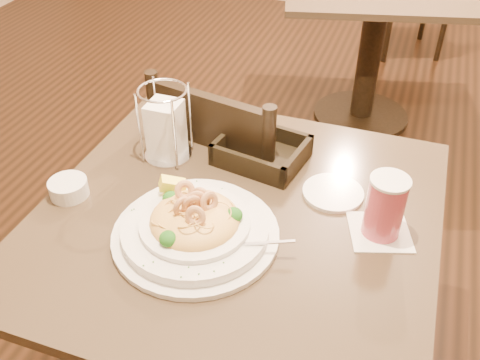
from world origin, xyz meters
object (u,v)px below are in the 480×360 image
(dining_chair_near, at_px, (235,193))
(side_plate, at_px, (333,193))
(bread_basket, at_px, (261,153))
(drink_glass, at_px, (385,207))
(butter_ramekin, at_px, (69,188))
(pasta_bowl, at_px, (195,225))
(background_table, at_px, (374,29))
(napkin_caddy, at_px, (166,128))
(main_table, at_px, (237,283))

(dining_chair_near, relative_size, side_plate, 6.35)
(bread_basket, height_order, side_plate, bread_basket)
(drink_glass, bearing_deg, side_plate, 141.82)
(dining_chair_near, height_order, butter_ramekin, dining_chair_near)
(pasta_bowl, height_order, butter_ramekin, pasta_bowl)
(drink_glass, bearing_deg, bread_basket, 151.85)
(bread_basket, bearing_deg, drink_glass, -28.15)
(dining_chair_near, height_order, side_plate, dining_chair_near)
(background_table, bearing_deg, napkin_caddy, -101.49)
(bread_basket, bearing_deg, napkin_caddy, -164.89)
(dining_chair_near, distance_m, pasta_bowl, 0.56)
(dining_chair_near, bearing_deg, background_table, -87.67)
(napkin_caddy, relative_size, side_plate, 1.35)
(dining_chair_near, relative_size, napkin_caddy, 4.69)
(main_table, relative_size, pasta_bowl, 2.24)
(background_table, relative_size, side_plate, 7.44)
(background_table, distance_m, drink_glass, 1.81)
(napkin_caddy, distance_m, butter_ramekin, 0.28)
(pasta_bowl, xyz_separation_m, side_plate, (0.25, 0.24, -0.03))
(bread_basket, xyz_separation_m, butter_ramekin, (-0.39, -0.29, -0.00))
(drink_glass, xyz_separation_m, napkin_caddy, (-0.57, 0.11, 0.01))
(background_table, distance_m, dining_chair_near, 1.46)
(main_table, bearing_deg, butter_ramekin, -169.78)
(butter_ramekin, bearing_deg, background_table, 75.43)
(side_plate, bearing_deg, butter_ramekin, -160.44)
(background_table, relative_size, napkin_caddy, 5.49)
(napkin_caddy, xyz_separation_m, side_plate, (0.44, -0.02, -0.08))
(background_table, height_order, bread_basket, bread_basket)
(background_table, distance_m, butter_ramekin, 1.96)
(dining_chair_near, relative_size, drink_glass, 5.66)
(background_table, bearing_deg, dining_chair_near, -99.03)
(main_table, xyz_separation_m, butter_ramekin, (-0.40, -0.07, 0.26))
(background_table, height_order, butter_ramekin, butter_ramekin)
(background_table, distance_m, bread_basket, 1.62)
(dining_chair_near, bearing_deg, butter_ramekin, 70.75)
(drink_glass, height_order, side_plate, drink_glass)
(side_plate, distance_m, butter_ramekin, 0.63)
(dining_chair_near, bearing_deg, bread_basket, 142.23)
(side_plate, height_order, butter_ramekin, butter_ramekin)
(dining_chair_near, bearing_deg, pasta_bowl, 111.12)
(background_table, distance_m, pasta_bowl, 1.94)
(background_table, bearing_deg, side_plate, -86.40)
(pasta_bowl, distance_m, drink_glass, 0.41)
(background_table, xyz_separation_m, drink_glass, (0.23, -1.77, 0.31))
(pasta_bowl, bearing_deg, side_plate, 43.89)
(main_table, height_order, butter_ramekin, butter_ramekin)
(main_table, distance_m, pasta_bowl, 0.30)
(main_table, distance_m, bread_basket, 0.34)
(drink_glass, distance_m, butter_ramekin, 0.73)
(pasta_bowl, height_order, napkin_caddy, napkin_caddy)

